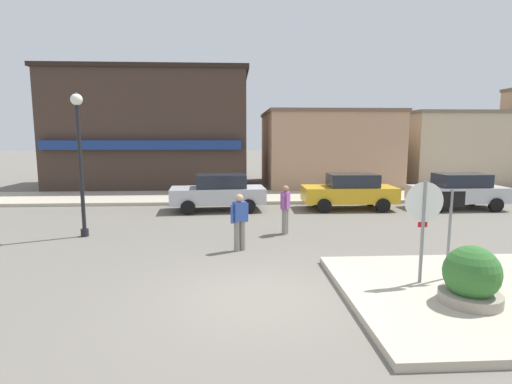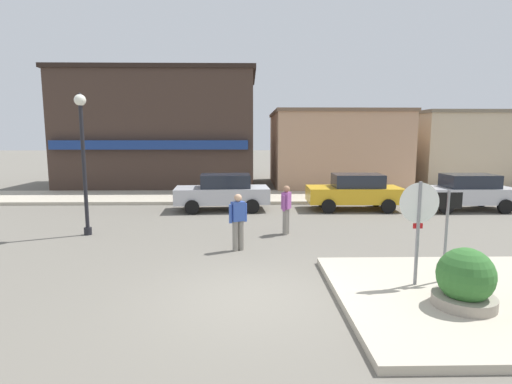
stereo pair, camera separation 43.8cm
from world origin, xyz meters
The scene contains 15 objects.
ground_plane centered at (0.00, 0.00, 0.00)m, with size 160.00×160.00×0.00m, color #6B665B.
sidewalk_corner centered at (4.90, -0.25, 0.07)m, with size 6.40×4.80×0.15m, color #B7AD99.
kerb_far centered at (0.00, 12.81, 0.07)m, with size 80.00×4.00×0.15m, color #B7AD99.
stop_sign centered at (3.41, 0.30, 1.52)m, with size 0.82×0.07×2.30m.
one_way_sign centered at (4.10, 0.49, 1.33)m, with size 0.60×0.06×2.10m.
planter centered at (3.86, -0.77, 0.56)m, with size 1.10×1.10×1.23m.
lamp_post centered at (-5.28, 5.23, 2.96)m, with size 0.36×0.36×4.54m.
parked_car_nearest centered at (-1.14, 9.49, 0.81)m, with size 4.11×2.09×1.56m.
parked_car_second centered at (4.58, 9.50, 0.81)m, with size 4.03×1.94×1.56m.
parked_car_third centered at (9.37, 9.29, 0.81)m, with size 4.02×1.92×1.56m.
pedestrian_crossing_near centered at (1.19, 5.18, 0.87)m, with size 0.35×0.53×1.61m.
pedestrian_crossing_far centered at (-0.33, 3.35, 0.87)m, with size 0.53×0.36×1.61m.
building_corner_shop centered at (-5.49, 18.49, 3.55)m, with size 11.79×7.86×7.09m.
building_storefront_left_near centered at (5.44, 18.25, 2.36)m, with size 7.83×7.95×4.71m.
building_storefront_left_mid centered at (13.83, 19.23, 2.36)m, with size 6.99×8.14×4.71m.
Camera 1 is at (-0.48, -7.56, 3.22)m, focal length 28.00 mm.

